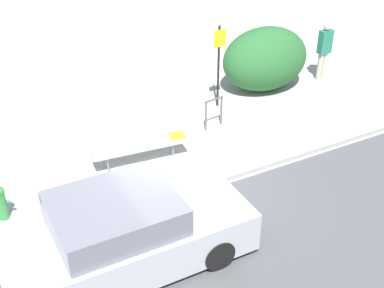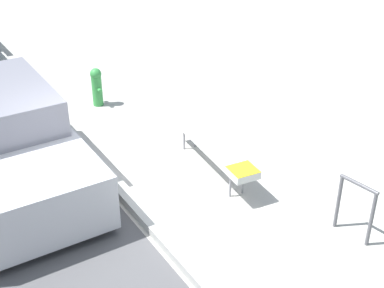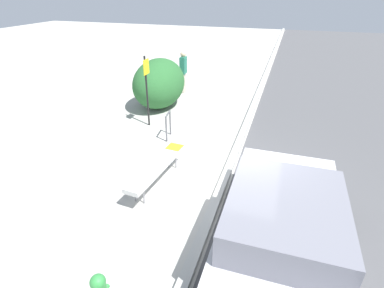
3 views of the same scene
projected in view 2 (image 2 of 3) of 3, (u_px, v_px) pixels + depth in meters
The scene contains 5 objects.
ground_plane at pixel (136, 210), 7.52m from camera, with size 60.00×60.00×0.00m, color #ADAAA3.
curb at pixel (136, 207), 7.49m from camera, with size 60.00×0.20×0.13m.
bench at pixel (212, 144), 8.24m from camera, with size 2.25×0.60×0.53m.
bike_rack at pixel (356, 204), 6.80m from camera, with size 0.55×0.13×0.83m.
fire_hydrant at pixel (97, 86), 10.39m from camera, with size 0.36×0.22×0.77m.
Camera 2 is at (5.60, -2.56, 4.49)m, focal length 50.00 mm.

